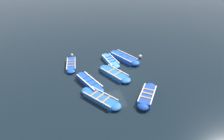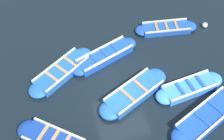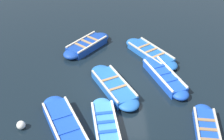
# 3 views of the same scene
# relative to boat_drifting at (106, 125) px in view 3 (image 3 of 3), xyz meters

# --- Properties ---
(ground_plane) EXTENTS (120.00, 120.00, 0.00)m
(ground_plane) POSITION_rel_boat_drifting_xyz_m (-0.80, -2.85, -0.17)
(ground_plane) COLOR black
(boat_drifting) EXTENTS (1.26, 3.34, 0.40)m
(boat_drifting) POSITION_rel_boat_drifting_xyz_m (0.00, 0.00, 0.00)
(boat_drifting) COLOR #3884E0
(boat_drifting) RESTS_ON ground
(boat_broadside) EXTENTS (2.80, 3.52, 0.39)m
(boat_broadside) POSITION_rel_boat_drifting_xyz_m (-2.39, -5.27, -0.00)
(boat_broadside) COLOR #1E59AD
(boat_broadside) RESTS_ON ground
(boat_outer_right) EXTENTS (2.46, 3.70, 0.41)m
(boat_outer_right) POSITION_rel_boat_drifting_xyz_m (-0.37, -2.45, 0.01)
(boat_outer_right) COLOR #1E59AD
(boat_outer_right) RESTS_ON ground
(boat_outer_left) EXTENTS (2.76, 3.06, 0.46)m
(boat_outer_left) POSITION_rel_boat_drifting_xyz_m (1.03, -6.10, 0.03)
(boat_outer_left) COLOR navy
(boat_outer_left) RESTS_ON ground
(boat_mid_row) EXTENTS (2.50, 4.02, 0.47)m
(boat_mid_row) POSITION_rel_boat_drifting_xyz_m (1.55, 0.12, 0.03)
(boat_mid_row) COLOR #1947B7
(boat_mid_row) RESTS_ON ground
(boat_tucked) EXTENTS (2.01, 3.63, 0.44)m
(boat_tucked) POSITION_rel_boat_drifting_xyz_m (-2.78, -3.13, 0.02)
(boat_tucked) COLOR #1947B7
(boat_tucked) RESTS_ON ground
(boat_end_of_row) EXTENTS (1.19, 3.30, 0.36)m
(boat_end_of_row) POSITION_rel_boat_drifting_xyz_m (-3.88, 0.43, -0.02)
(boat_end_of_row) COLOR #1947B7
(boat_end_of_row) RESTS_ON ground
(buoy_yellow_far) EXTENTS (0.35, 0.35, 0.35)m
(buoy_yellow_far) POSITION_rel_boat_drifting_xyz_m (3.31, -0.06, 0.00)
(buoy_yellow_far) COLOR silver
(buoy_yellow_far) RESTS_ON ground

